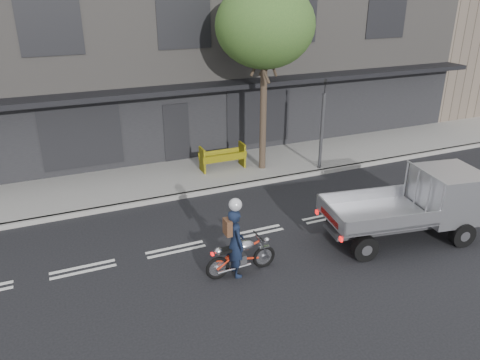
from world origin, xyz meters
name	(u,v)px	position (x,y,z in m)	size (l,w,h in m)	color
ground	(256,232)	(0.00, 0.00, 0.00)	(80.00, 80.00, 0.00)	black
sidewalk	(203,173)	(0.00, 4.70, 0.07)	(32.00, 3.20, 0.15)	gray
kerb	(218,190)	(0.00, 3.10, 0.07)	(32.00, 0.20, 0.15)	gray
building_main	(154,45)	(0.00, 11.30, 4.00)	(26.00, 10.00, 8.00)	slate
building_neighbour	(477,12)	(20.00, 11.30, 5.00)	(14.00, 10.00, 10.00)	brown
street_tree	(265,26)	(2.20, 4.20, 5.28)	(3.40, 3.40, 6.74)	#382B21
traffic_light_pole	(322,129)	(4.20, 3.35, 1.65)	(0.12, 0.12, 3.50)	#2D2D30
motorcycle	(241,255)	(-1.20, -1.67, 0.49)	(1.86, 0.54, 0.96)	black
rider	(235,243)	(-1.35, -1.67, 0.88)	(0.64, 0.42, 1.75)	black
flatbed_ute	(435,198)	(4.49, -2.03, 1.14)	(4.52, 2.38, 2.00)	black
construction_barrier	(225,159)	(0.79, 4.45, 0.63)	(1.71, 0.68, 0.96)	yellow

